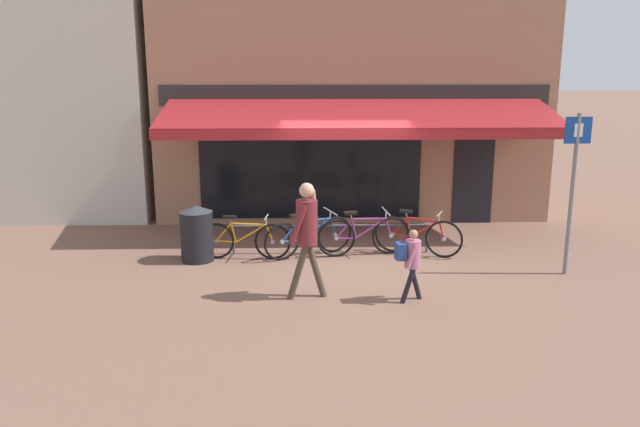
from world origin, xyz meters
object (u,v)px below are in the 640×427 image
Objects in this scene: litter_bin at (197,233)px; pedestrian_child at (411,257)px; pedestrian_adult at (307,227)px; bicycle_purple at (364,236)px; bicycle_red at (418,235)px; bicycle_blue at (309,237)px; bicycle_orange at (244,240)px; parking_sign at (573,179)px.

pedestrian_child is at bearing -31.15° from litter_bin.
pedestrian_adult is 1.63m from pedestrian_child.
pedestrian_adult reaches higher than bicycle_purple.
bicycle_purple reaches higher than bicycle_red.
pedestrian_child is at bearing -79.72° from bicycle_red.
bicycle_orange is at bearing 159.17° from bicycle_blue.
bicycle_red is (2.06, 0.06, -0.01)m from bicycle_blue.
bicycle_blue is at bearing 98.00° from pedestrian_adult.
bicycle_orange is 3.27m from bicycle_red.
pedestrian_adult reaches higher than bicycle_blue.
pedestrian_child reaches higher than bicycle_orange.
litter_bin is (-3.56, 2.15, -0.18)m from pedestrian_child.
parking_sign is (4.47, 0.99, 0.54)m from pedestrian_adult.
parking_sign is at bearing -3.70° from bicycle_red.
bicycle_blue is 1.49× the size of pedestrian_child.
bicycle_purple is 1.72× the size of litter_bin.
pedestrian_child is at bearing -83.11° from bicycle_blue.
bicycle_red is at bearing 152.79° from parking_sign.
pedestrian_child is 3.28m from parking_sign.
pedestrian_child is at bearing -157.82° from parking_sign.
parking_sign reaches higher than bicycle_orange.
pedestrian_adult is at bearing -44.41° from litter_bin.
litter_bin is (-3.08, -0.20, 0.13)m from bicycle_purple.
pedestrian_adult is 0.66× the size of parking_sign.
litter_bin is at bearing 159.03° from bicycle_blue.
parking_sign is (2.34, -1.20, 1.29)m from bicycle_red.
bicycle_orange is 2.45m from pedestrian_adult.
bicycle_orange is 1.02× the size of bicycle_blue.
litter_bin is 0.38× the size of parking_sign.
pedestrian_adult is at bearing -117.49° from bicycle_blue.
bicycle_orange is 1.67× the size of litter_bin.
bicycle_red is at bearing 3.33° from litter_bin.
bicycle_orange is at bearing 174.55° from bicycle_purple.
bicycle_red is 2.48m from pedestrian_child.
bicycle_blue is 0.93× the size of pedestrian_adult.
pedestrian_adult reaches higher than litter_bin.
bicycle_orange is 0.63× the size of parking_sign.
bicycle_orange is at bearing -153.55° from bicycle_red.
bicycle_purple is at bearing 160.92° from parking_sign.
litter_bin is at bearing -170.60° from bicycle_orange.
parking_sign is at bearing -5.87° from bicycle_orange.
pedestrian_adult is (1.14, -2.03, 0.76)m from bicycle_orange.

